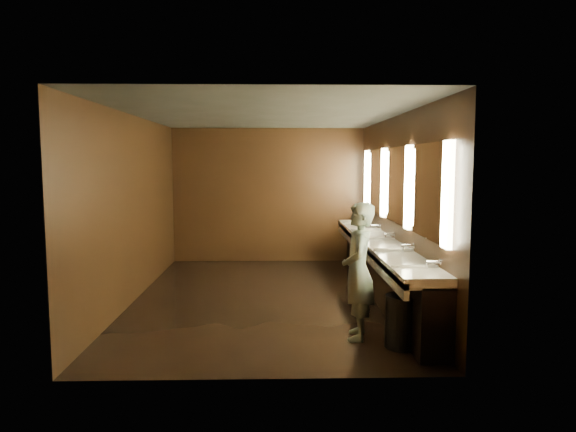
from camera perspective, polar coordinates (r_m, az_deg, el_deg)
name	(u,v)px	position (r m, az deg, el deg)	size (l,w,h in m)	color
floor	(266,298)	(8.06, -2.43, -9.06)	(6.00, 6.00, 0.00)	black
ceiling	(265,115)	(7.81, -2.53, 11.18)	(4.00, 6.00, 0.02)	#2D2D2B
wall_back	(268,195)	(10.80, -2.20, 2.32)	(4.00, 0.02, 2.80)	black
wall_front	(260,236)	(4.83, -3.10, -2.26)	(4.00, 0.02, 2.80)	black
wall_left	(134,208)	(8.10, -16.77, 0.83)	(0.02, 6.00, 2.80)	black
wall_right	(396,208)	(8.03, 11.94, 0.92)	(0.02, 6.00, 2.80)	black
sink_counter	(382,266)	(8.11, 10.37, -5.46)	(0.55, 5.40, 1.01)	black
mirror_band	(396,185)	(8.00, 11.86, 3.41)	(0.06, 5.03, 1.15)	#FAF0B6
person	(358,271)	(6.15, 7.82, -6.07)	(0.59, 0.39, 1.63)	#99D4E5
trash_bin	(402,321)	(6.07, 12.55, -11.35)	(0.39, 0.39, 0.60)	black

